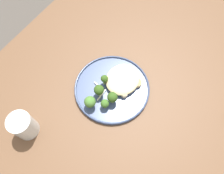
{
  "coord_description": "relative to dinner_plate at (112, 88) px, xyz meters",
  "views": [
    {
      "loc": [
        0.31,
        0.19,
        1.52
      ],
      "look_at": [
        0.01,
        -0.01,
        0.76
      ],
      "focal_mm": 35.3,
      "sensor_mm": 36.0,
      "label": 1
    }
  ],
  "objects": [
    {
      "name": "onion_sliver_long_sliver",
      "position": [
        0.05,
        -0.02,
        0.01
      ],
      "size": [
        0.05,
        0.01,
        0.0
      ],
      "primitive_type": "cube",
      "rotation": [
        0.0,
        0.0,
        0.0
      ],
      "color": "silver",
      "rests_on": "dinner_plate"
    },
    {
      "name": "seared_scallop_center_golden",
      "position": [
        -0.05,
        0.03,
        0.01
      ],
      "size": [
        0.03,
        0.03,
        0.02
      ],
      "color": "beige",
      "rests_on": "dinner_plate"
    },
    {
      "name": "seared_scallop_rear_pale",
      "position": [
        -0.08,
        0.04,
        0.01
      ],
      "size": [
        0.03,
        0.03,
        0.02
      ],
      "color": "beige",
      "rests_on": "dinner_plate"
    },
    {
      "name": "broccoli_floret_left_leaning",
      "position": [
        0.05,
        -0.03,
        0.04
      ],
      "size": [
        0.04,
        0.04,
        0.06
      ],
      "color": "#89A356",
      "rests_on": "dinner_plate"
    },
    {
      "name": "dinner_plate",
      "position": [
        0.0,
        0.0,
        0.0
      ],
      "size": [
        0.29,
        0.29,
        0.02
      ],
      "color": "#38476B",
      "rests_on": "wooden_dining_table"
    },
    {
      "name": "ground",
      "position": [
        -0.01,
        0.01,
        -0.75
      ],
      "size": [
        6.0,
        6.0,
        0.0
      ],
      "primitive_type": "plane",
      "color": "#47423D"
    },
    {
      "name": "seared_scallop_right_edge",
      "position": [
        -0.0,
        0.02,
        0.01
      ],
      "size": [
        0.03,
        0.03,
        0.01
      ],
      "color": "#DBB77A",
      "rests_on": "dinner_plate"
    },
    {
      "name": "seared_scallop_tiny_bay",
      "position": [
        -0.03,
        0.04,
        0.01
      ],
      "size": [
        0.03,
        0.03,
        0.01
      ],
      "color": "#DBB77A",
      "rests_on": "dinner_plate"
    },
    {
      "name": "seared_scallop_tilted_round",
      "position": [
        0.0,
        0.06,
        0.01
      ],
      "size": [
        0.02,
        0.02,
        0.02
      ],
      "color": "beige",
      "rests_on": "dinner_plate"
    },
    {
      "name": "broccoli_floret_split_head",
      "position": [
        0.08,
        0.02,
        0.03
      ],
      "size": [
        0.03,
        0.03,
        0.04
      ],
      "color": "#7A994C",
      "rests_on": "dinner_plate"
    },
    {
      "name": "broccoli_floret_tall_stalk",
      "position": [
        0.1,
        -0.03,
        0.04
      ],
      "size": [
        0.04,
        0.04,
        0.06
      ],
      "color": "#7A994C",
      "rests_on": "dinner_plate"
    },
    {
      "name": "wooden_dining_table",
      "position": [
        -0.01,
        0.01,
        -0.09
      ],
      "size": [
        1.4,
        1.0,
        0.74
      ],
      "color": "brown",
      "rests_on": "ground"
    },
    {
      "name": "onion_sliver_short_strip",
      "position": [
        0.02,
        -0.05,
        0.01
      ],
      "size": [
        0.01,
        0.04,
        0.0
      ],
      "primitive_type": "cube",
      "rotation": [
        0.0,
        0.0,
        4.58
      ],
      "color": "silver",
      "rests_on": "dinner_plate"
    },
    {
      "name": "noodle_bed",
      "position": [
        -0.05,
        0.02,
        0.02
      ],
      "size": [
        0.14,
        0.12,
        0.04
      ],
      "color": "beige",
      "rests_on": "dinner_plate"
    },
    {
      "name": "seared_scallop_front_small",
      "position": [
        -0.04,
        -0.02,
        0.01
      ],
      "size": [
        0.02,
        0.02,
        0.01
      ],
      "color": "#DBB77A",
      "rests_on": "dinner_plate"
    },
    {
      "name": "seared_scallop_large_seared",
      "position": [
        -0.07,
        0.07,
        0.01
      ],
      "size": [
        0.03,
        0.03,
        0.02
      ],
      "color": "#DBB77A",
      "rests_on": "dinner_plate"
    },
    {
      "name": "water_glass",
      "position": [
        0.3,
        -0.16,
        0.04
      ],
      "size": [
        0.08,
        0.08,
        0.1
      ],
      "color": "silver",
      "rests_on": "wooden_dining_table"
    },
    {
      "name": "broccoli_floret_near_rim",
      "position": [
        -0.0,
        -0.04,
        0.04
      ],
      "size": [
        0.03,
        0.03,
        0.05
      ],
      "color": "#7A994C",
      "rests_on": "dinner_plate"
    },
    {
      "name": "broccoli_floret_front_edge",
      "position": [
        0.04,
        0.03,
        0.04
      ],
      "size": [
        0.04,
        0.04,
        0.06
      ],
      "color": "#7A994C",
      "rests_on": "dinner_plate"
    }
  ]
}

